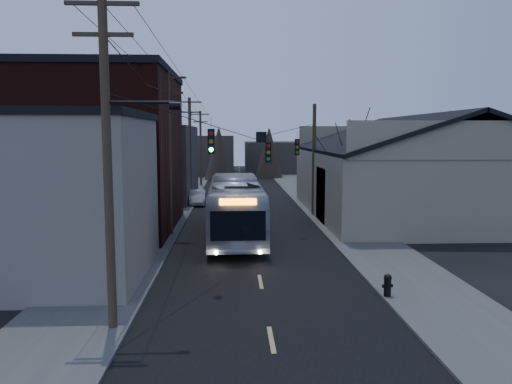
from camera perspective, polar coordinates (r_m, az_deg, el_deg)
ground at (r=14.04m, az=2.43°, el=-19.75°), size 160.00×160.00×0.00m
road_surface at (r=43.00m, az=-1.12°, el=-1.70°), size 9.00×110.00×0.02m
sidewalk_left at (r=43.31m, az=-9.75°, el=-1.67°), size 4.00×110.00×0.12m
sidewalk_right at (r=43.65m, az=7.44°, el=-1.56°), size 4.00×110.00×0.12m
building_clapboard at (r=23.08m, az=-22.55°, el=-0.69°), size 8.00×8.00×7.00m
building_brick at (r=33.74m, az=-17.94°, el=4.21°), size 10.00×12.00×10.00m
building_left_far at (r=49.32m, az=-12.44°, el=3.29°), size 9.00×14.00×7.00m
warehouse at (r=40.26m, az=17.91°, el=1.26°), size 16.16×20.60×7.73m
building_far_left at (r=77.75m, az=-6.27°, el=4.20°), size 10.00×12.00×6.00m
building_far_right at (r=83.01m, az=2.97°, el=4.04°), size 12.00×14.00×5.00m
bare_tree at (r=33.52m, az=10.53°, el=2.00°), size 0.40×0.40×7.20m
utility_lines at (r=36.75m, az=-5.76°, el=4.59°), size 11.24×45.28×10.50m
bus at (r=30.26m, az=-2.39°, el=-1.76°), size 3.27×13.17×3.66m
parked_car at (r=44.54m, az=-6.71°, el=-0.63°), size 1.53×3.98×1.29m
fire_hydrant at (r=19.86m, az=14.81°, el=-10.15°), size 0.41×0.29×0.86m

